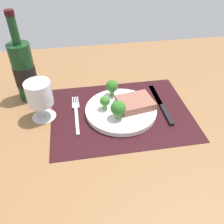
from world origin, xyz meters
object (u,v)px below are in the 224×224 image
at_px(knife, 162,106).
at_px(wine_glass, 40,96).
at_px(steak, 135,103).
at_px(plate, 121,110).
at_px(wine_bottle, 24,71).
at_px(fork, 76,114).

bearing_deg(knife, wine_glass, 179.48).
distance_m(steak, knife, 0.10).
height_order(plate, knife, plate).
bearing_deg(wine_glass, knife, -2.52).
bearing_deg(wine_bottle, wine_glass, -66.35).
height_order(fork, wine_bottle, wine_bottle).
distance_m(plate, wine_glass, 0.26).
bearing_deg(wine_glass, fork, -4.60).
relative_size(plate, wine_bottle, 0.77).
relative_size(plate, fork, 1.20).
bearing_deg(steak, wine_bottle, 158.87).
relative_size(plate, knife, 1.01).
xyz_separation_m(wine_bottle, wine_glass, (0.05, -0.12, -0.02)).
distance_m(steak, wine_bottle, 0.38).
distance_m(steak, wine_glass, 0.30).
xyz_separation_m(plate, knife, (0.14, 0.01, -0.00)).
height_order(fork, knife, knife).
relative_size(knife, wine_glass, 1.79).
bearing_deg(knife, plate, -175.89).
xyz_separation_m(fork, wine_bottle, (-0.16, 0.13, 0.10)).
bearing_deg(steak, plate, -170.08).
distance_m(fork, knife, 0.29).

